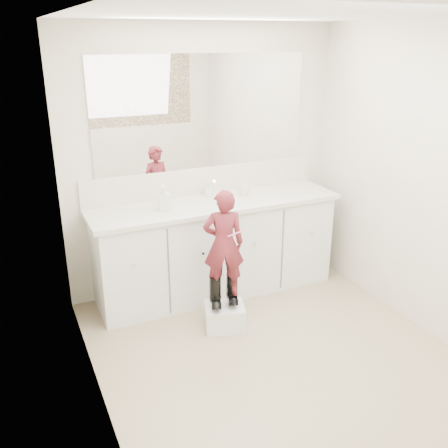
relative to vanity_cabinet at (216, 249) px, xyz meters
name	(u,v)px	position (x,y,z in m)	size (l,w,h in m)	color
floor	(282,361)	(0.00, -1.23, -0.42)	(3.00, 3.00, 0.00)	#8E7C5D
ceiling	(299,13)	(0.00, -1.23, 1.97)	(3.00, 3.00, 0.00)	white
wall_back	(203,161)	(0.00, 0.27, 0.77)	(2.60, 2.60, 0.00)	beige
wall_left	(91,241)	(-1.30, -1.23, 0.78)	(3.00, 3.00, 0.00)	beige
wall_right	(435,186)	(1.30, -1.23, 0.78)	(3.00, 3.00, 0.00)	beige
vanity_cabinet	(216,249)	(0.00, 0.00, 0.00)	(2.20, 0.55, 0.85)	silver
countertop	(216,204)	(0.00, -0.01, 0.45)	(2.28, 0.58, 0.04)	beige
backsplash	(204,181)	(0.00, 0.26, 0.59)	(2.28, 0.03, 0.25)	beige
mirror	(203,113)	(0.00, 0.26, 1.22)	(2.00, 0.02, 1.00)	white
faucet	(209,192)	(0.00, 0.15, 0.52)	(0.08, 0.08, 0.10)	silver
cup	(244,190)	(0.32, 0.06, 0.51)	(0.10, 0.10, 0.09)	beige
soap_bottle	(164,198)	(-0.49, -0.03, 0.57)	(0.10, 0.10, 0.21)	silver
step_stool	(225,316)	(-0.20, -0.63, -0.32)	(0.32, 0.27, 0.20)	silver
boot_left	(215,292)	(-0.27, -0.61, -0.09)	(0.10, 0.18, 0.27)	black
boot_right	(232,288)	(-0.12, -0.61, -0.09)	(0.10, 0.18, 0.27)	black
toddler	(224,244)	(-0.20, -0.61, 0.32)	(0.32, 0.21, 0.89)	#9E3036
toothbrush	(236,233)	(-0.13, -0.69, 0.43)	(0.01, 0.01, 0.14)	pink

